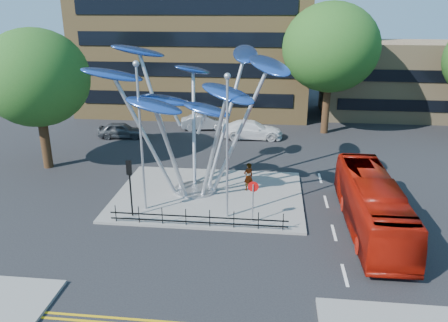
# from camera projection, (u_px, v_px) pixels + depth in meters

# --- Properties ---
(ground) EXTENTS (120.00, 120.00, 0.00)m
(ground) POSITION_uv_depth(u_px,v_px,m) (211.00, 245.00, 22.69)
(ground) COLOR black
(ground) RESTS_ON ground
(traffic_island) EXTENTS (12.00, 9.00, 0.15)m
(traffic_island) POSITION_uv_depth(u_px,v_px,m) (209.00, 195.00, 28.38)
(traffic_island) COLOR slate
(traffic_island) RESTS_ON ground
(low_building_near) EXTENTS (15.00, 8.00, 8.00)m
(low_building_near) POSITION_uv_depth(u_px,v_px,m) (393.00, 79.00, 47.71)
(low_building_near) COLOR #9D845C
(low_building_near) RESTS_ON ground
(tree_right) EXTENTS (8.80, 8.80, 12.11)m
(tree_right) POSITION_uv_depth(u_px,v_px,m) (331.00, 48.00, 39.70)
(tree_right) COLOR black
(tree_right) RESTS_ON ground
(tree_left) EXTENTS (7.60, 7.60, 10.32)m
(tree_left) POSITION_uv_depth(u_px,v_px,m) (36.00, 78.00, 31.19)
(tree_left) COLOR black
(tree_left) RESTS_ON ground
(leaf_sculpture) EXTENTS (12.72, 9.54, 9.51)m
(leaf_sculpture) POSITION_uv_depth(u_px,v_px,m) (192.00, 89.00, 26.82)
(leaf_sculpture) COLOR #9EA0A5
(leaf_sculpture) RESTS_ON traffic_island
(street_lamp_left) EXTENTS (0.36, 0.36, 8.80)m
(street_lamp_left) POSITION_uv_depth(u_px,v_px,m) (140.00, 125.00, 24.61)
(street_lamp_left) COLOR #9EA0A5
(street_lamp_left) RESTS_ON traffic_island
(street_lamp_right) EXTENTS (0.36, 0.36, 8.30)m
(street_lamp_right) POSITION_uv_depth(u_px,v_px,m) (227.00, 135.00, 23.71)
(street_lamp_right) COLOR #9EA0A5
(street_lamp_right) RESTS_ON traffic_island
(traffic_light_island) EXTENTS (0.28, 0.18, 3.42)m
(traffic_light_island) POSITION_uv_depth(u_px,v_px,m) (130.00, 176.00, 24.66)
(traffic_light_island) COLOR black
(traffic_light_island) RESTS_ON traffic_island
(no_entry_sign_island) EXTENTS (0.60, 0.10, 2.45)m
(no_entry_sign_island) POSITION_uv_depth(u_px,v_px,m) (253.00, 195.00, 24.22)
(no_entry_sign_island) COLOR #9EA0A5
(no_entry_sign_island) RESTS_ON traffic_island
(pedestrian_railing_front) EXTENTS (10.00, 0.06, 1.00)m
(pedestrian_railing_front) POSITION_uv_depth(u_px,v_px,m) (198.00, 219.00, 24.20)
(pedestrian_railing_front) COLOR black
(pedestrian_railing_front) RESTS_ON traffic_island
(red_bus) EXTENTS (2.57, 10.58, 2.94)m
(red_bus) POSITION_uv_depth(u_px,v_px,m) (372.00, 204.00, 23.87)
(red_bus) COLOR #971106
(red_bus) RESTS_ON ground
(pedestrian) EXTENTS (0.82, 0.77, 1.89)m
(pedestrian) POSITION_uv_depth(u_px,v_px,m) (248.00, 177.00, 28.70)
(pedestrian) COLOR gray
(pedestrian) RESTS_ON traffic_island
(parked_car_left) EXTENTS (4.41, 2.16, 1.45)m
(parked_car_left) POSITION_uv_depth(u_px,v_px,m) (121.00, 130.00, 40.59)
(parked_car_left) COLOR #43464B
(parked_car_left) RESTS_ON ground
(parked_car_mid) EXTENTS (4.77, 2.33, 1.50)m
(parked_car_mid) POSITION_uv_depth(u_px,v_px,m) (204.00, 122.00, 43.29)
(parked_car_mid) COLOR #B2B5BA
(parked_car_mid) RESTS_ON ground
(parked_car_right) EXTENTS (5.78, 2.60, 1.65)m
(parked_car_right) POSITION_uv_depth(u_px,v_px,m) (252.00, 130.00, 40.37)
(parked_car_right) COLOR white
(parked_car_right) RESTS_ON ground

